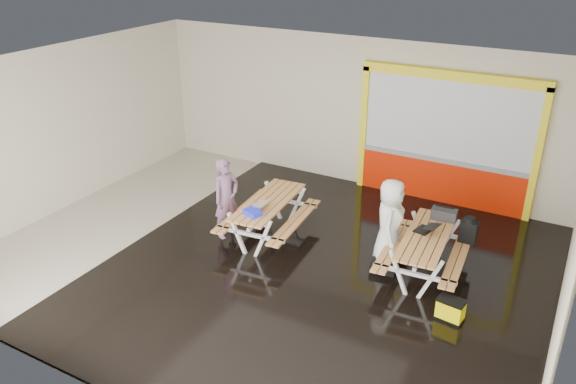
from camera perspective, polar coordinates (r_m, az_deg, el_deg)
The scene contains 14 objects.
room at distance 10.04m, azimuth -2.48°, elevation 1.98°, with size 10.02×8.02×3.52m.
deck at distance 10.34m, azimuth 3.70°, elevation -8.19°, with size 7.50×7.98×0.05m, color black.
kiosk at distance 12.82m, azimuth 15.39°, elevation 4.81°, with size 3.88×0.16×3.00m.
picnic_table_left at distance 11.19m, azimuth -1.98°, elevation -1.78°, with size 1.56×2.18×0.83m.
picnic_table_right at distance 10.30m, azimuth 13.56°, elevation -5.15°, with size 1.51×2.12×0.81m.
person_left at distance 11.19m, azimuth -6.18°, elevation -0.60°, with size 0.59×0.39×1.63m, color #77526B.
person_right at distance 10.41m, azimuth 10.13°, elevation -3.02°, with size 0.81×0.53×1.66m, color white.
laptop_left at distance 10.81m, azimuth -3.06°, elevation -1.39°, with size 0.38×0.35×0.15m.
laptop_right at distance 10.31m, azimuth 13.64°, elevation -3.57°, with size 0.45×0.42×0.16m.
blue_pouch at distance 10.57m, azimuth -3.56°, elevation -2.05°, with size 0.32×0.23×0.09m, color #2228EA.
toolbox at distance 10.78m, azimuth 15.30°, elevation -2.15°, with size 0.47×0.26×0.26m.
backpack at distance 10.73m, azimuth 17.56°, elevation -3.67°, with size 0.31×0.20×0.51m.
dark_case at distance 10.47m, azimuth 9.48°, elevation -7.34°, with size 0.44×0.33×0.17m, color black.
fluke_bag at distance 9.47m, azimuth 15.89°, elevation -11.24°, with size 0.46×0.33×0.37m.
Camera 1 is at (4.84, -7.88, 5.67)m, focal length 35.65 mm.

